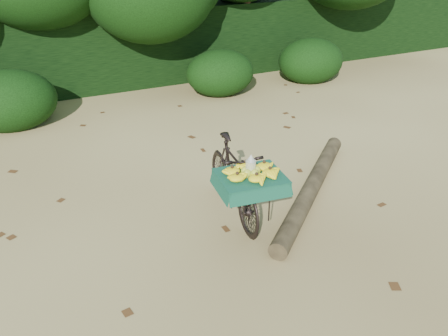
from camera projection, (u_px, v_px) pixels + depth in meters
name	position (u px, v px, depth m)	size (l,w,h in m)	color
ground	(251.00, 191.00, 7.08)	(80.00, 80.00, 0.00)	tan
vendor_bicycle	(234.00, 179.00, 6.24)	(0.84, 1.88, 1.08)	black
fallen_log	(312.00, 187.00, 6.92)	(0.24, 0.24, 3.35)	brown
hedge_backdrop	(131.00, 44.00, 11.72)	(26.00, 1.80, 1.80)	black
tree_row	(107.00, 4.00, 10.32)	(14.50, 2.00, 4.00)	black
bush_clumps	(179.00, 81.00, 10.51)	(8.80, 1.70, 0.90)	black
leaf_litter	(232.00, 172.00, 7.60)	(7.00, 7.30, 0.01)	#492C13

